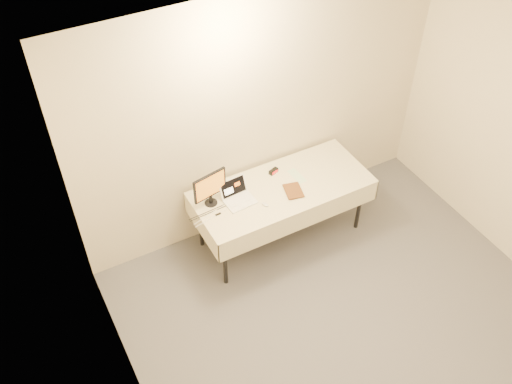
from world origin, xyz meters
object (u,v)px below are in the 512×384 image
laptop (237,196)px  book (286,185)px  table (282,191)px  monitor (210,187)px

laptop → book: (0.47, -0.16, 0.07)m
table → laptop: bearing=173.1°
monitor → book: size_ratio=1.66×
laptop → monitor: bearing=160.0°
laptop → table: bearing=-10.7°
laptop → monitor: monitor is taller
table → laptop: (-0.49, 0.06, 0.11)m
laptop → book: bearing=-22.2°
monitor → book: (0.73, -0.23, -0.11)m
table → book: 0.20m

